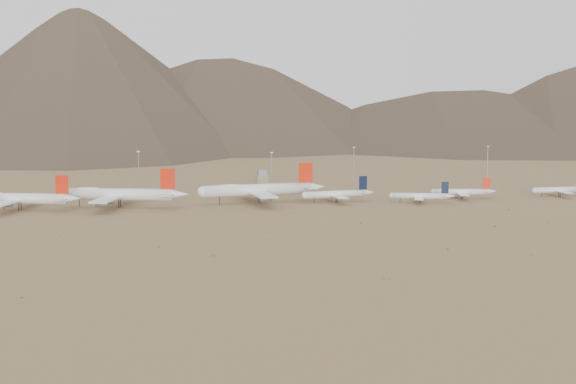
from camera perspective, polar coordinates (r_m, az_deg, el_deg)
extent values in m
plane|color=#9D7751|center=(434.62, -2.89, -1.55)|extent=(3000.00, 3000.00, 0.00)
cylinder|color=white|center=(469.54, -18.66, -0.43)|extent=(55.07, 24.44, 5.83)
cone|color=white|center=(456.50, -15.10, -0.45)|extent=(11.32, 8.35, 5.24)
cube|color=white|center=(470.14, -18.78, -0.53)|extent=(25.87, 51.72, 0.73)
cube|color=white|center=(458.23, -15.62, -0.42)|extent=(11.38, 20.21, 0.35)
cube|color=red|center=(457.79, -15.79, 0.52)|extent=(7.08, 2.96, 10.34)
cylinder|color=black|center=(470.97, -18.44, -1.00)|extent=(0.47, 0.47, 3.95)
cylinder|color=black|center=(468.38, -18.59, -1.04)|extent=(0.47, 0.47, 3.95)
cylinder|color=slate|center=(479.53, -18.23, -0.54)|extent=(6.19, 4.36, 2.62)
cylinder|color=slate|center=(461.17, -19.34, -0.87)|extent=(6.19, 4.36, 2.62)
cylinder|color=slate|center=(487.86, -17.76, -0.40)|extent=(6.19, 4.36, 2.62)
cylinder|color=white|center=(465.64, -12.06, -0.15)|extent=(62.90, 26.38, 6.62)
sphere|color=white|center=(476.56, -15.72, -0.10)|extent=(6.49, 6.49, 6.49)
cone|color=white|center=(455.70, -7.77, -0.15)|extent=(12.82, 9.27, 5.96)
cube|color=white|center=(466.16, -12.20, -0.27)|extent=(28.15, 58.97, 0.83)
cube|color=white|center=(456.93, -8.39, -0.12)|extent=(12.47, 23.00, 0.40)
cube|color=red|center=(456.28, -8.57, 0.94)|extent=(8.09, 3.18, 11.74)
cylinder|color=black|center=(473.78, -14.62, -0.78)|extent=(0.43, 0.43, 4.48)
cylinder|color=black|center=(467.51, -11.83, -0.81)|extent=(0.53, 0.53, 4.48)
cylinder|color=black|center=(464.39, -11.95, -0.86)|extent=(0.53, 0.53, 4.48)
ellipsoid|color=white|center=(470.86, -13.99, 0.09)|extent=(21.02, 11.15, 3.97)
cylinder|color=slate|center=(477.43, -11.76, -0.29)|extent=(7.02, 4.84, 2.98)
cylinder|color=slate|center=(455.33, -12.66, -0.66)|extent=(7.02, 4.84, 2.98)
cylinder|color=slate|center=(487.42, -11.38, -0.13)|extent=(7.02, 4.84, 2.98)
cylinder|color=slate|center=(445.43, -13.09, -0.84)|extent=(7.02, 4.84, 2.98)
cylinder|color=white|center=(475.35, -2.19, 0.16)|extent=(65.94, 12.72, 6.78)
sphere|color=white|center=(467.89, -6.06, 0.02)|extent=(6.64, 6.64, 6.64)
cone|color=white|center=(486.15, 2.00, 0.38)|extent=(12.31, 7.15, 6.10)
cube|color=white|center=(475.14, -2.34, 0.04)|extent=(15.92, 60.83, 0.85)
cube|color=white|center=(484.43, 1.41, 0.38)|extent=(7.96, 23.29, 0.41)
cube|color=red|center=(483.07, 1.27, 1.40)|extent=(8.55, 1.38, 12.03)
cylinder|color=black|center=(470.62, -4.88, -0.62)|extent=(0.44, 0.44, 4.59)
cylinder|color=black|center=(478.03, -2.08, -0.48)|extent=(0.55, 0.55, 4.59)
cylinder|color=black|center=(474.79, -1.98, -0.53)|extent=(0.55, 0.55, 4.59)
ellipsoid|color=white|center=(470.98, -4.19, 0.31)|extent=(21.37, 6.97, 4.07)
cylinder|color=slate|center=(486.88, -2.70, 0.01)|extent=(6.81, 3.63, 3.05)
cylinder|color=slate|center=(463.83, -1.95, -0.34)|extent=(6.81, 3.63, 3.05)
cylinder|color=slate|center=(497.28, -3.02, 0.15)|extent=(6.81, 3.63, 3.05)
cylinder|color=slate|center=(453.50, -1.58, -0.51)|extent=(6.81, 3.63, 3.05)
cylinder|color=white|center=(479.59, 3.40, -0.15)|extent=(38.64, 7.44, 4.17)
sphere|color=white|center=(473.25, 1.22, -0.23)|extent=(4.09, 4.09, 4.09)
cone|color=white|center=(487.45, 5.77, -0.02)|extent=(7.21, 4.33, 3.75)
cube|color=white|center=(479.40, 3.31, -0.23)|extent=(8.94, 33.34, 0.52)
cube|color=white|center=(486.26, 5.44, -0.02)|extent=(4.51, 12.76, 0.25)
cube|color=black|center=(485.29, 5.36, 0.66)|extent=(5.01, 0.80, 8.23)
cylinder|color=black|center=(475.54, 1.88, -0.63)|extent=(0.44, 0.44, 2.85)
cylinder|color=black|center=(481.28, 3.44, -0.55)|extent=(0.55, 0.55, 2.85)
cylinder|color=black|center=(479.34, 3.53, -0.58)|extent=(0.55, 0.55, 2.85)
cylinder|color=slate|center=(488.11, 2.93, -0.22)|extent=(3.99, 2.20, 1.88)
cylinder|color=slate|center=(470.98, 3.70, -0.49)|extent=(3.99, 2.20, 1.88)
cylinder|color=white|center=(482.55, 9.33, -0.28)|extent=(31.71, 13.87, 3.51)
sphere|color=white|center=(482.11, 7.41, -0.25)|extent=(3.44, 3.44, 3.44)
cone|color=white|center=(483.65, 11.47, -0.28)|extent=(6.53, 4.89, 3.16)
cube|color=white|center=(482.59, 9.25, -0.34)|extent=(13.94, 27.89, 0.44)
cube|color=white|center=(483.44, 11.17, -0.26)|extent=(6.19, 10.91, 0.21)
cube|color=black|center=(482.80, 11.10, 0.31)|extent=(4.08, 1.67, 6.93)
cylinder|color=black|center=(482.57, 7.98, -0.61)|extent=(0.37, 0.37, 2.40)
cylinder|color=black|center=(483.83, 9.39, -0.61)|extent=(0.46, 0.46, 2.40)
cylinder|color=black|center=(482.09, 9.40, -0.64)|extent=(0.46, 0.46, 2.40)
cylinder|color=slate|center=(490.39, 9.21, -0.32)|extent=(3.57, 2.55, 1.58)
cylinder|color=slate|center=(475.01, 9.28, -0.56)|extent=(3.57, 2.55, 1.58)
cylinder|color=white|center=(505.78, 12.22, 0.01)|extent=(34.02, 10.36, 3.69)
sphere|color=white|center=(502.25, 10.33, 0.01)|extent=(3.61, 3.61, 3.61)
cone|color=white|center=(510.35, 14.30, 0.05)|extent=(6.65, 4.47, 3.32)
cube|color=white|center=(505.69, 12.14, -0.05)|extent=(11.11, 29.61, 0.46)
cube|color=white|center=(509.64, 14.00, 0.06)|extent=(5.19, 11.45, 0.22)
cube|color=red|center=(508.89, 13.95, 0.63)|extent=(4.39, 1.20, 7.28)
cylinder|color=black|center=(503.63, 10.89, -0.34)|extent=(0.39, 0.39, 2.52)
cylinder|color=black|center=(507.20, 12.26, -0.32)|extent=(0.49, 0.49, 2.52)
cylinder|color=black|center=(505.42, 12.31, -0.35)|extent=(0.49, 0.49, 2.52)
cylinder|color=slate|center=(513.69, 11.94, -0.04)|extent=(3.66, 2.30, 1.66)
cylinder|color=slate|center=(497.93, 12.35, -0.27)|extent=(3.66, 2.30, 1.66)
cylinder|color=white|center=(534.00, 18.70, 0.15)|extent=(33.21, 4.07, 3.60)
sphere|color=white|center=(525.91, 17.14, 0.11)|extent=(3.53, 3.53, 3.53)
cube|color=white|center=(533.73, 18.64, 0.09)|extent=(5.71, 28.50, 0.45)
cylinder|color=black|center=(528.65, 17.60, -0.20)|extent=(0.38, 0.38, 2.46)
cylinder|color=black|center=(535.46, 18.70, -0.16)|extent=(0.47, 0.47, 2.46)
cylinder|color=black|center=(533.91, 18.80, -0.18)|extent=(0.47, 0.47, 2.46)
cylinder|color=slate|center=(540.68, 18.21, 0.10)|extent=(3.34, 1.67, 1.62)
cylinder|color=slate|center=(527.01, 19.06, -0.11)|extent=(3.34, 1.67, 1.62)
cube|color=gray|center=(556.46, -1.85, 0.76)|extent=(8.00, 8.00, 8.00)
cube|color=slate|center=(555.83, -1.85, 1.37)|extent=(6.00, 6.00, 4.00)
cylinder|color=gray|center=(557.54, -10.57, 1.53)|extent=(0.50, 0.50, 25.00)
cube|color=gray|center=(556.49, -10.60, 2.84)|extent=(2.00, 0.60, 0.80)
cylinder|color=gray|center=(539.14, -1.18, 1.47)|extent=(0.50, 0.50, 25.00)
cube|color=gray|center=(538.05, -1.18, 2.82)|extent=(2.00, 0.60, 0.80)
cylinder|color=gray|center=(593.56, 4.70, 1.96)|extent=(0.50, 0.50, 25.00)
cube|color=gray|center=(592.57, 4.71, 3.19)|extent=(2.00, 0.60, 0.80)
cylinder|color=gray|center=(619.54, 14.00, 1.98)|extent=(0.50, 0.50, 25.00)
cube|color=gray|center=(618.59, 14.04, 3.16)|extent=(2.00, 0.60, 0.80)
ellipsoid|color=brown|center=(359.55, 10.18, -3.44)|extent=(0.52, 0.52, 0.26)
ellipsoid|color=brown|center=(402.03, 5.18, -2.22)|extent=(0.84, 0.84, 0.67)
ellipsoid|color=brown|center=(344.53, -9.16, -3.84)|extent=(0.90, 0.90, 0.71)
ellipsoid|color=brown|center=(374.95, -1.28, -2.88)|extent=(0.51, 0.51, 0.44)
ellipsoid|color=brown|center=(283.67, 7.25, -6.18)|extent=(0.65, 0.65, 0.46)
ellipsoid|color=brown|center=(341.49, 11.31, -3.97)|extent=(0.94, 0.94, 0.80)
ellipsoid|color=brown|center=(353.96, 0.50, -3.49)|extent=(0.53, 0.53, 0.27)
ellipsoid|color=brown|center=(271.01, -18.40, -7.09)|extent=(0.92, 0.92, 0.66)
ellipsoid|color=brown|center=(323.15, -5.31, -4.51)|extent=(1.07, 1.07, 0.63)
ellipsoid|color=brown|center=(379.64, -15.97, -3.04)|extent=(0.68, 0.68, 0.34)
ellipsoid|color=brown|center=(464.85, 15.43, -1.18)|extent=(1.00, 1.00, 0.84)
ellipsoid|color=brown|center=(433.65, 0.53, -1.53)|extent=(0.52, 0.52, 0.38)
ellipsoid|color=brown|center=(425.33, 18.04, -2.04)|extent=(0.91, 0.91, 0.51)
ellipsoid|color=brown|center=(285.82, 6.74, -6.07)|extent=(0.56, 0.56, 0.49)
ellipsoid|color=brown|center=(404.87, 14.49, -2.36)|extent=(1.05, 1.05, 0.65)
ellipsoid|color=brown|center=(337.37, 16.88, -4.30)|extent=(0.58, 0.58, 0.50)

